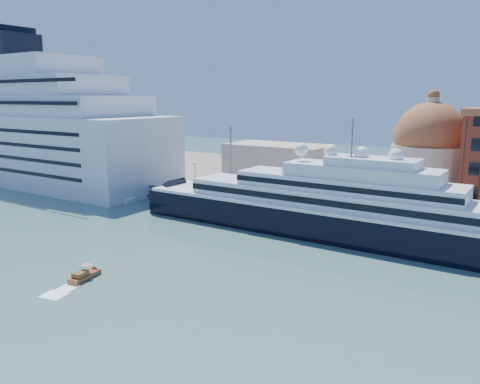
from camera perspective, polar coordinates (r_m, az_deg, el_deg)
The scene contains 9 objects.
ground at distance 82.79m, azimuth -2.58°, elevation -7.95°, with size 400.00×400.00×0.00m, color #335956.
quay at distance 110.64m, azimuth 7.77°, elevation -2.37°, with size 180.00×10.00×2.50m, color gray.
land at distance 148.01m, azimuth 14.65°, elevation 0.77°, with size 260.00×72.00×2.00m, color slate.
quay_fence at distance 106.27m, azimuth 6.75°, elevation -1.89°, with size 180.00×0.10×1.20m, color slate.
superyacht at distance 97.66m, azimuth 8.20°, elevation -2.11°, with size 92.75×12.86×27.72m.
service_barge at distance 129.92m, azimuth -14.84°, elevation -0.83°, with size 11.34×4.82×2.48m.
water_taxi at distance 76.84m, azimuth -18.48°, elevation -9.61°, with size 2.92×5.85×2.66m.
church at distance 128.29m, azimuth 15.07°, elevation 3.63°, with size 66.00×18.00×25.50m.
lamp_posts at distance 113.37m, azimuth 1.72°, elevation 2.50°, with size 120.80×2.40×18.00m.
Camera 1 is at (45.86, -63.22, 27.47)m, focal length 35.00 mm.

